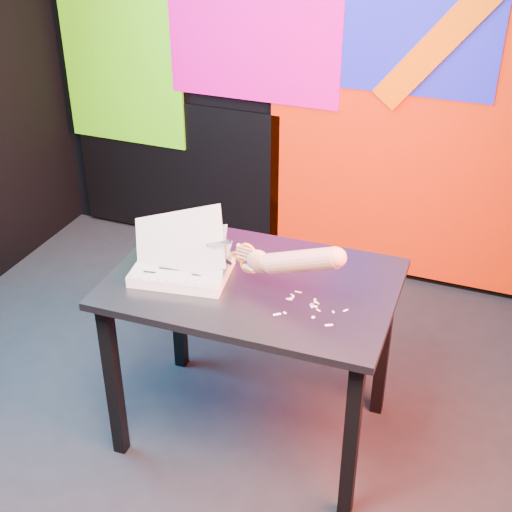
% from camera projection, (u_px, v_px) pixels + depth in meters
% --- Properties ---
extents(room, '(3.01, 3.01, 2.71)m').
position_uv_depth(room, '(163.00, 123.00, 2.38)').
color(room, black).
rests_on(room, ground).
extents(backdrop, '(2.88, 0.05, 2.08)m').
position_uv_depth(backdrop, '(309.00, 105.00, 3.73)').
color(backdrop, red).
rests_on(backdrop, ground).
extents(work_table, '(1.08, 0.74, 0.75)m').
position_uv_depth(work_table, '(253.00, 304.00, 2.70)').
color(work_table, black).
rests_on(work_table, ground).
extents(printout_stack, '(0.42, 0.31, 0.27)m').
position_uv_depth(printout_stack, '(182.00, 268.00, 2.67)').
color(printout_stack, white).
rests_on(printout_stack, work_table).
extents(scissors, '(0.21, 0.04, 0.12)m').
position_uv_depth(scissors, '(244.00, 257.00, 2.55)').
color(scissors, '#A2A9BD').
rests_on(scissors, printout_stack).
extents(hand_forearm, '(0.41, 0.12, 0.19)m').
position_uv_depth(hand_forearm, '(294.00, 261.00, 2.44)').
color(hand_forearm, '#AA644B').
rests_on(hand_forearm, work_table).
extents(paper_clippings, '(0.24, 0.18, 0.00)m').
position_uv_depth(paper_clippings, '(307.00, 307.00, 2.50)').
color(paper_clippings, silver).
rests_on(paper_clippings, work_table).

